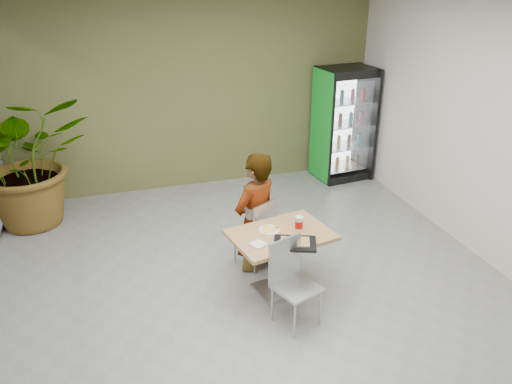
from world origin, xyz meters
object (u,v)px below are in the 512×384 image
Objects in this scene: seated_woman at (255,223)px; chair_far at (260,228)px; beverage_fridge at (344,124)px; dining_table at (280,250)px; soda_cup at (299,224)px; cafeteria_tray at (295,243)px; chair_near at (291,275)px; potted_plant at (28,161)px.

chair_far is at bearing 115.19° from seated_woman.
dining_table is at bearing -133.11° from beverage_fridge.
seated_woman is at bearing -64.81° from chair_far.
soda_cup is 0.37× the size of cafeteria_tray.
dining_table is 0.50m from chair_near.
chair_near is 4.18m from potted_plant.
seated_woman is (-0.11, 0.59, 0.06)m from dining_table.
cafeteria_tray is at bearing -129.95° from beverage_fridge.
potted_plant is at bearing 136.42° from dining_table.
seated_woman is 10.89× the size of soda_cup.
chair_far is 0.48× the size of potted_plant.
dining_table is 0.63× the size of beverage_fridge.
beverage_fridge reaches higher than chair_far.
chair_near is 0.52× the size of seated_woman.
chair_far is (-0.06, 0.56, -0.01)m from dining_table.
potted_plant is (-2.85, 2.92, 0.18)m from cafeteria_tray.
potted_plant reaches higher than cafeteria_tray.
beverage_fridge is (2.25, 3.41, 0.41)m from chair_near.
seated_woman reaches higher than dining_table.
seated_woman is 3.39m from potted_plant.
chair_far is at bearing -37.53° from potted_plant.
cafeteria_tray is (0.17, -0.86, 0.17)m from seated_woman.
seated_woman is 0.71m from soda_cup.
dining_table is at bearing -176.90° from soda_cup.
chair_near is at bearing 60.92° from chair_far.
chair_far is 0.08m from seated_woman.
chair_near reaches higher than cafeteria_tray.
chair_far is at bearing -139.95° from beverage_fridge.
soda_cup is at bearing 88.12° from chair_far.
cafeteria_tray is (-0.15, -0.28, -0.07)m from soda_cup.
cafeteria_tray is 3.83m from beverage_fridge.
seated_woman is 0.94× the size of potted_plant.
seated_woman reaches higher than soda_cup.
chair_near is 0.65m from soda_cup.
cafeteria_tray is at bearing 39.90° from chair_near.
seated_woman is 0.90m from cafeteria_tray.
potted_plant reaches higher than chair_far.
seated_woman is at bearing -37.56° from potted_plant.
potted_plant is (-2.72, 3.15, 0.41)m from chair_near.
soda_cup reaches higher than dining_table.
cafeteria_tray is at bearing 69.71° from chair_far.
potted_plant is (-3.00, 2.64, 0.12)m from soda_cup.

